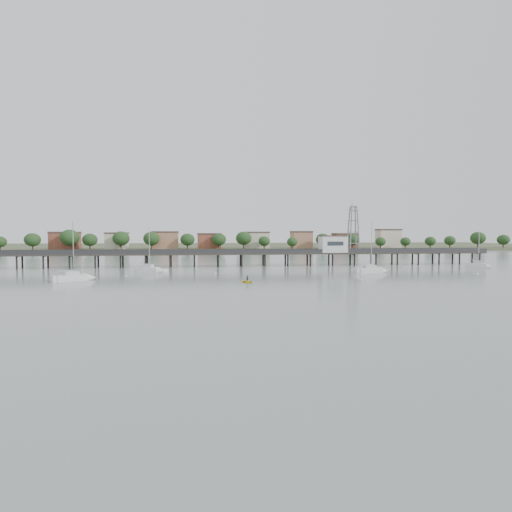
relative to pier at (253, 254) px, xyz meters
The scene contains 13 objects.
ground_plane 60.12m from the pier, 90.00° to the right, with size 500.00×500.00×0.00m, color slate.
pier is the anchor object (origin of this frame).
pier_building 25.16m from the pier, ahead, with size 8.40×5.40×5.30m.
lattice_tower 32.34m from the pier, ahead, with size 3.20×3.20×15.50m.
sailboat_a 53.96m from the pier, 139.60° to the right, with size 7.99×5.88×13.06m.
sailboat_b 33.22m from the pier, 147.12° to the right, with size 7.44×4.50×11.94m.
sailboat_d 37.96m from the pier, 43.67° to the right, with size 8.46×3.38×13.59m.
sailboat_e 65.59m from the pier, 13.69° to the right, with size 6.35×5.05×10.72m.
white_tender 31.18m from the pier, 146.29° to the right, with size 3.81×2.77×1.37m.
yellow_dinghy 43.45m from the pier, 98.61° to the right, with size 2.16×0.63×3.02m, color yellow.
dinghy_occupant 43.45m from the pier, 98.61° to the right, with size 0.44×1.20×0.29m, color black.
mooring_buoys 31.36m from the pier, 69.12° to the right, with size 83.72×21.67×0.39m.
far_shore 179.60m from the pier, 89.89° to the left, with size 500.00×170.00×10.40m.
Camera 1 is at (-16.12, -67.49, 9.79)m, focal length 30.00 mm.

